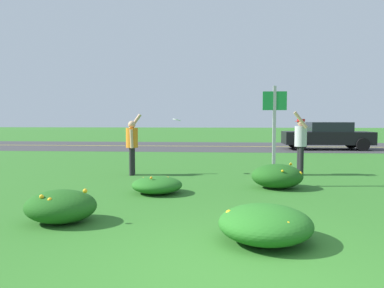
# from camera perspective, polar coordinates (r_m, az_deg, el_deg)

# --- Properties ---
(ground_plane) EXTENTS (120.00, 120.00, 0.00)m
(ground_plane) POSITION_cam_1_polar(r_m,az_deg,el_deg) (13.31, 5.49, -3.24)
(ground_plane) COLOR #2D6B23
(highway_strip) EXTENTS (120.00, 8.16, 0.01)m
(highway_strip) POSITION_cam_1_polar(r_m,az_deg,el_deg) (22.66, 5.18, -0.36)
(highway_strip) COLOR #38383A
(highway_strip) RESTS_ON ground
(highway_center_stripe) EXTENTS (120.00, 0.16, 0.00)m
(highway_center_stripe) POSITION_cam_1_polar(r_m,az_deg,el_deg) (22.66, 5.18, -0.34)
(highway_center_stripe) COLOR yellow
(highway_center_stripe) RESTS_ON ground
(daylily_clump_front_center) EXTENTS (1.19, 1.06, 0.56)m
(daylily_clump_front_center) POSITION_cam_1_polar(r_m,az_deg,el_deg) (9.18, 12.56, -4.68)
(daylily_clump_front_center) COLOR #1E5619
(daylily_clump_front_center) RESTS_ON ground
(daylily_clump_mid_center) EXTENTS (1.24, 1.33, 0.47)m
(daylily_clump_mid_center) POSITION_cam_1_polar(r_m,az_deg,el_deg) (5.22, 10.84, -11.57)
(daylily_clump_mid_center) COLOR #23661E
(daylily_clump_mid_center) RESTS_ON ground
(daylily_clump_mid_right) EXTENTS (1.10, 1.06, 0.41)m
(daylily_clump_mid_right) POSITION_cam_1_polar(r_m,az_deg,el_deg) (8.39, -5.23, -6.09)
(daylily_clump_mid_right) COLOR #23661E
(daylily_clump_mid_right) RESTS_ON ground
(daylily_clump_front_right) EXTENTS (1.11, 0.98, 0.55)m
(daylily_clump_front_right) POSITION_cam_1_polar(r_m,az_deg,el_deg) (6.37, -18.95, -8.75)
(daylily_clump_front_right) COLOR #1E5619
(daylily_clump_front_right) RESTS_ON ground
(sign_post_near_path) EXTENTS (0.56, 0.10, 2.39)m
(sign_post_near_path) POSITION_cam_1_polar(r_m,az_deg,el_deg) (9.28, 12.14, 2.68)
(sign_post_near_path) COLOR #93969B
(sign_post_near_path) RESTS_ON ground
(person_thrower_orange_shirt) EXTENTS (0.41, 0.51, 1.77)m
(person_thrower_orange_shirt) POSITION_cam_1_polar(r_m,az_deg,el_deg) (11.12, -8.91, 0.21)
(person_thrower_orange_shirt) COLOR orange
(person_thrower_orange_shirt) RESTS_ON ground
(person_catcher_red_cap_gray_shirt) EXTENTS (0.43, 0.51, 1.83)m
(person_catcher_red_cap_gray_shirt) POSITION_cam_1_polar(r_m,az_deg,el_deg) (11.42, 15.84, 0.48)
(person_catcher_red_cap_gray_shirt) COLOR #B2B2B7
(person_catcher_red_cap_gray_shirt) RESTS_ON ground
(frisbee_white) EXTENTS (0.24, 0.24, 0.08)m
(frisbee_white) POSITION_cam_1_polar(r_m,az_deg,el_deg) (11.20, -2.27, 3.62)
(frisbee_white) COLOR white
(car_black_center_left) EXTENTS (4.50, 2.00, 1.45)m
(car_black_center_left) POSITION_cam_1_polar(r_m,az_deg,el_deg) (21.49, 19.47, 1.19)
(car_black_center_left) COLOR black
(car_black_center_left) RESTS_ON ground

